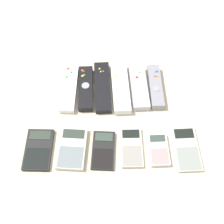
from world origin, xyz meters
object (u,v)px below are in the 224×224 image
(calculator_3, at_px, (131,147))
(calculator_5, at_px, (186,149))
(remote_1, at_px, (86,88))
(calculator_4, at_px, (158,150))
(remote_5, at_px, (156,87))
(calculator_2, at_px, (103,150))
(remote_2, at_px, (103,87))
(remote_3, at_px, (121,88))
(calculator_0, at_px, (38,149))
(remote_0, at_px, (70,87))
(remote_4, at_px, (139,88))
(calculator_1, at_px, (72,148))

(calculator_3, relative_size, calculator_5, 0.87)
(remote_1, distance_m, calculator_4, 0.35)
(remote_5, relative_size, calculator_2, 1.35)
(remote_2, relative_size, remote_3, 1.01)
(remote_5, distance_m, calculator_5, 0.26)
(calculator_0, xyz_separation_m, calculator_5, (0.48, 0.00, -0.00))
(remote_0, relative_size, remote_3, 0.98)
(remote_0, distance_m, calculator_3, 0.32)
(calculator_5, bearing_deg, remote_3, 128.57)
(remote_0, relative_size, remote_2, 0.97)
(calculator_3, xyz_separation_m, calculator_5, (0.18, -0.00, -0.00))
(remote_3, xyz_separation_m, remote_4, (0.07, 0.00, -0.00))
(remote_0, bearing_deg, calculator_5, -30.01)
(calculator_1, bearing_deg, remote_3, 59.68)
(remote_3, distance_m, calculator_0, 0.36)
(calculator_0, bearing_deg, calculator_4, 0.99)
(remote_3, height_order, calculator_4, remote_3)
(remote_1, bearing_deg, calculator_5, -37.34)
(remote_2, bearing_deg, calculator_3, -71.01)
(calculator_2, bearing_deg, remote_0, 119.45)
(remote_4, distance_m, calculator_0, 0.42)
(calculator_1, distance_m, calculator_5, 0.37)
(remote_4, bearing_deg, calculator_3, -102.08)
(remote_3, bearing_deg, calculator_4, -67.52)
(remote_0, relative_size, calculator_5, 1.33)
(remote_1, relative_size, calculator_0, 1.30)
(remote_0, bearing_deg, remote_5, 1.76)
(calculator_4, bearing_deg, remote_1, 132.85)
(remote_2, relative_size, calculator_0, 1.51)
(remote_2, xyz_separation_m, calculator_4, (0.19, -0.25, -0.00))
(remote_1, relative_size, calculator_1, 1.26)
(remote_0, distance_m, remote_4, 0.25)
(remote_3, distance_m, calculator_3, 0.24)
(remote_3, distance_m, calculator_2, 0.25)
(remote_0, relative_size, remote_4, 1.12)
(calculator_4, bearing_deg, remote_0, 138.34)
(calculator_2, bearing_deg, calculator_4, 2.64)
(remote_2, distance_m, calculator_2, 0.25)
(remote_5, height_order, calculator_5, remote_5)
(remote_3, height_order, remote_4, remote_3)
(calculator_2, bearing_deg, remote_3, 78.95)
(remote_5, distance_m, calculator_2, 0.31)
(calculator_2, bearing_deg, calculator_0, -178.00)
(calculator_3, bearing_deg, remote_1, 123.00)
(remote_5, bearing_deg, remote_1, 179.75)
(remote_5, bearing_deg, calculator_4, -93.56)
(remote_1, distance_m, calculator_3, 0.28)
(remote_0, xyz_separation_m, calculator_2, (0.13, -0.25, -0.00))
(remote_3, xyz_separation_m, calculator_4, (0.12, -0.24, -0.01))
(remote_1, bearing_deg, remote_5, -0.63)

